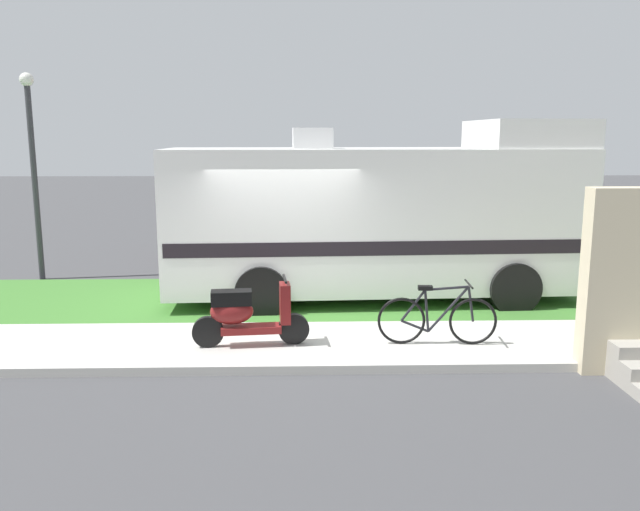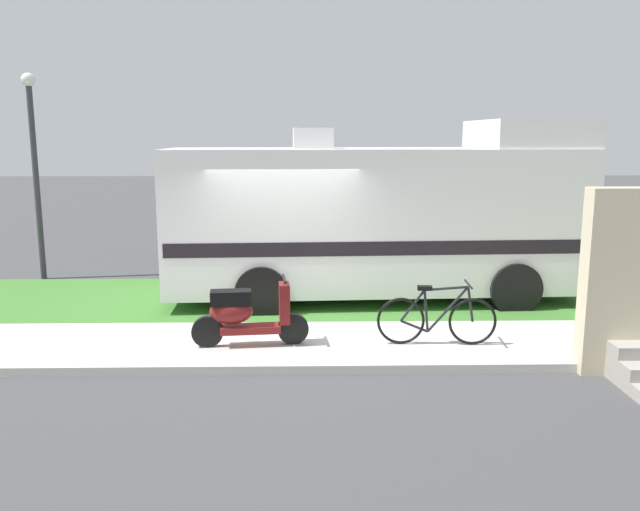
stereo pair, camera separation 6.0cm
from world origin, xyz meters
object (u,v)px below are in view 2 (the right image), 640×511
scooter (246,314)px  street_lamp_post (34,157)px  pickup_truck_far (346,206)px  bicycle (437,318)px  motorhome_rv (380,217)px  pickup_truck_near (354,216)px

scooter → street_lamp_post: bearing=134.2°
scooter → pickup_truck_far: pickup_truck_far is taller
bicycle → pickup_truck_far: bearing=93.3°
street_lamp_post → bicycle: bearing=-33.5°
street_lamp_post → motorhome_rv: bearing=-15.6°
scooter → pickup_truck_near: bearing=75.0°
scooter → bicycle: bearing=-0.2°
motorhome_rv → pickup_truck_near: 4.77m
bicycle → pickup_truck_near: bearing=94.5°
motorhome_rv → pickup_truck_near: (-0.14, 4.73, -0.57)m
pickup_truck_near → pickup_truck_far: pickup_truck_near is taller
scooter → pickup_truck_near: 8.00m
bicycle → pickup_truck_far: 10.71m
motorhome_rv → pickup_truck_near: size_ratio=1.46×
pickup_truck_near → pickup_truck_far: bearing=90.2°
pickup_truck_near → street_lamp_post: bearing=-158.0°
pickup_truck_far → street_lamp_post: 9.09m
pickup_truck_far → street_lamp_post: street_lamp_post is taller
scooter → pickup_truck_far: 10.88m
bicycle → pickup_truck_near: size_ratio=0.33×
pickup_truck_near → street_lamp_post: street_lamp_post is taller
motorhome_rv → pickup_truck_far: motorhome_rv is taller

